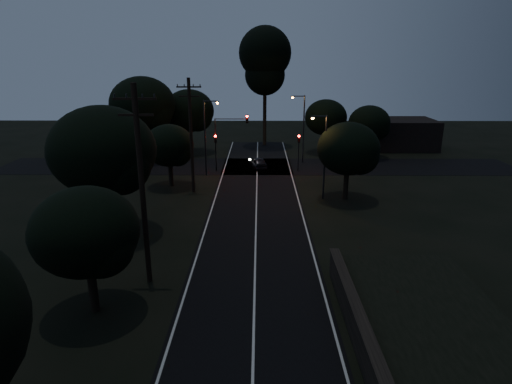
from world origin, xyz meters
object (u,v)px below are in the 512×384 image
object	(u,v)px
utility_pole_mid	(142,184)
streetlight_a	(207,133)
tall_pine	(265,60)
signal_mast	(231,132)
streetlight_b	(302,124)
utility_pole_far	(191,134)
signal_right	(299,146)
signal_left	(216,146)
streetlight_c	(323,151)
car	(258,163)

from	to	relation	value
utility_pole_mid	streetlight_a	bearing A→B (deg)	88.27
tall_pine	signal_mast	size ratio (longest dim) A/B	2.63
streetlight_a	streetlight_b	bearing A→B (deg)	29.48
utility_pole_far	signal_right	xyz separation A→B (m)	(10.60, 7.99, -2.65)
signal_left	streetlight_c	size ratio (longest dim) A/B	0.55
signal_mast	streetlight_b	xyz separation A→B (m)	(8.22, 4.01, 0.30)
utility_pole_far	streetlight_c	distance (m)	12.05
car	streetlight_c	bearing A→B (deg)	103.65
signal_mast	streetlight_c	size ratio (longest dim) A/B	0.83
utility_pole_far	streetlight_c	xyz separation A→B (m)	(11.83, -2.00, -1.13)
streetlight_b	streetlight_c	bearing A→B (deg)	-87.86
utility_pole_far	car	size ratio (longest dim) A/B	2.77
utility_pole_mid	signal_right	xyz separation A→B (m)	(10.60, 24.99, -2.90)
utility_pole_mid	streetlight_b	bearing A→B (deg)	68.70
signal_right	signal_mast	xyz separation A→B (m)	(-7.51, 0.00, 1.50)
streetlight_a	streetlight_b	size ratio (longest dim) A/B	1.00
signal_right	streetlight_c	bearing A→B (deg)	-82.98
tall_pine	signal_right	bearing A→B (deg)	-76.51
utility_pole_far	signal_mast	distance (m)	8.64
signal_left	car	bearing A→B (deg)	13.51
signal_left	streetlight_b	distance (m)	10.84
utility_pole_far	signal_mast	size ratio (longest dim) A/B	1.68
utility_pole_mid	signal_mast	distance (m)	25.22
streetlight_a	car	world-z (taller)	streetlight_a
signal_left	streetlight_a	bearing A→B (deg)	-109.59
signal_left	tall_pine	bearing A→B (deg)	69.54
tall_pine	streetlight_c	size ratio (longest dim) A/B	2.19
signal_mast	streetlight_a	bearing A→B (deg)	-140.23
signal_mast	utility_pole_mid	bearing A→B (deg)	-97.04
signal_right	signal_left	bearing A→B (deg)	180.00
signal_left	streetlight_a	world-z (taller)	streetlight_a
tall_pine	streetlight_a	xyz separation A→B (m)	(-6.31, -17.00, -7.20)
utility_pole_mid	signal_right	world-z (taller)	utility_pole_mid
signal_mast	streetlight_b	bearing A→B (deg)	25.99
streetlight_c	streetlight_b	bearing A→B (deg)	92.14
streetlight_a	car	xyz separation A→B (m)	(5.42, 3.12, -3.99)
streetlight_c	streetlight_a	bearing A→B (deg)	144.31
car	streetlight_b	bearing A→B (deg)	-164.56
signal_left	signal_right	xyz separation A→B (m)	(9.20, 0.00, 0.00)
streetlight_a	streetlight_c	bearing A→B (deg)	-35.69
utility_pole_mid	signal_mast	bearing A→B (deg)	82.96
tall_pine	signal_mast	world-z (taller)	tall_pine
signal_mast	streetlight_a	size ratio (longest dim) A/B	0.78
signal_left	streetlight_c	world-z (taller)	streetlight_c
utility_pole_mid	tall_pine	distance (m)	41.06
signal_mast	streetlight_b	size ratio (longest dim) A/B	0.78
signal_right	streetlight_b	distance (m)	4.45
signal_left	streetlight_a	xyz separation A→B (m)	(-0.71, -1.99, 1.80)
streetlight_a	signal_right	bearing A→B (deg)	11.34
streetlight_a	streetlight_c	world-z (taller)	streetlight_a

